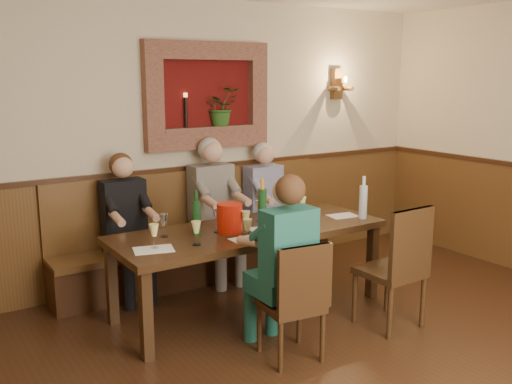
% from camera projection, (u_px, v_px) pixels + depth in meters
% --- Properties ---
extents(room_shell, '(6.04, 6.04, 2.82)m').
position_uv_depth(room_shell, '(426.00, 104.00, 3.19)').
color(room_shell, beige).
rests_on(room_shell, ground).
extents(wainscoting, '(6.02, 6.02, 1.15)m').
position_uv_depth(wainscoting, '(413.00, 321.00, 3.45)').
color(wainscoting, '#593719').
rests_on(wainscoting, ground).
extents(wall_niche, '(1.36, 0.30, 1.06)m').
position_uv_depth(wall_niche, '(211.00, 100.00, 5.75)').
color(wall_niche, '#500C0B').
rests_on(wall_niche, ground).
extents(wall_sconce, '(0.25, 0.20, 0.35)m').
position_uv_depth(wall_sconce, '(338.00, 85.00, 6.60)').
color(wall_sconce, '#593719').
rests_on(wall_sconce, ground).
extents(dining_table, '(2.40, 0.90, 0.75)m').
position_uv_depth(dining_table, '(249.00, 236.00, 4.95)').
color(dining_table, black).
rests_on(dining_table, ground).
extents(bench, '(3.00, 0.45, 1.11)m').
position_uv_depth(bench, '(200.00, 248.00, 5.80)').
color(bench, '#381E0F').
rests_on(bench, ground).
extents(chair_near_left, '(0.45, 0.45, 0.90)m').
position_uv_depth(chair_near_left, '(292.00, 324.00, 4.16)').
color(chair_near_left, black).
rests_on(chair_near_left, ground).
extents(chair_near_right, '(0.47, 0.47, 1.03)m').
position_uv_depth(chair_near_right, '(391.00, 291.00, 4.70)').
color(chair_near_right, black).
rests_on(chair_near_right, ground).
extents(person_bench_left, '(0.39, 0.48, 1.36)m').
position_uv_depth(person_bench_left, '(128.00, 240.00, 5.24)').
color(person_bench_left, black).
rests_on(person_bench_left, ground).
extents(person_bench_mid, '(0.43, 0.53, 1.45)m').
position_uv_depth(person_bench_mid, '(216.00, 222.00, 5.72)').
color(person_bench_mid, '#5A5452').
rests_on(person_bench_mid, ground).
extents(person_bench_right, '(0.39, 0.48, 1.36)m').
position_uv_depth(person_bench_right, '(268.00, 218.00, 6.07)').
color(person_bench_right, navy).
rests_on(person_bench_right, ground).
extents(person_chair_front, '(0.40, 0.49, 1.37)m').
position_uv_depth(person_chair_front, '(281.00, 280.00, 4.22)').
color(person_chair_front, '#1A555D').
rests_on(person_chair_front, ground).
extents(spittoon_bucket, '(0.29, 0.29, 0.24)m').
position_uv_depth(spittoon_bucket, '(230.00, 218.00, 4.79)').
color(spittoon_bucket, red).
rests_on(spittoon_bucket, dining_table).
extents(wine_bottle_green_a, '(0.10, 0.10, 0.42)m').
position_uv_depth(wine_bottle_green_a, '(262.00, 207.00, 4.97)').
color(wine_bottle_green_a, '#19471E').
rests_on(wine_bottle_green_a, dining_table).
extents(wine_bottle_green_b, '(0.09, 0.09, 0.38)m').
position_uv_depth(wine_bottle_green_b, '(197.00, 217.00, 4.69)').
color(wine_bottle_green_b, '#19471E').
rests_on(wine_bottle_green_b, dining_table).
extents(water_bottle, '(0.09, 0.09, 0.40)m').
position_uv_depth(water_bottle, '(363.00, 201.00, 5.24)').
color(water_bottle, silver).
rests_on(water_bottle, dining_table).
extents(tasting_sheet_a, '(0.34, 0.28, 0.00)m').
position_uv_depth(tasting_sheet_a, '(154.00, 250.00, 4.32)').
color(tasting_sheet_a, white).
rests_on(tasting_sheet_a, dining_table).
extents(tasting_sheet_b, '(0.28, 0.22, 0.00)m').
position_uv_depth(tasting_sheet_b, '(264.00, 229.00, 4.90)').
color(tasting_sheet_b, white).
rests_on(tasting_sheet_b, dining_table).
extents(tasting_sheet_c, '(0.30, 0.23, 0.00)m').
position_uv_depth(tasting_sheet_c, '(343.00, 216.00, 5.37)').
color(tasting_sheet_c, white).
rests_on(tasting_sheet_c, dining_table).
extents(tasting_sheet_d, '(0.26, 0.19, 0.00)m').
position_uv_depth(tasting_sheet_d, '(247.00, 239.00, 4.60)').
color(tasting_sheet_d, white).
rests_on(tasting_sheet_d, dining_table).
extents(wine_glass_0, '(0.08, 0.08, 0.19)m').
position_uv_depth(wine_glass_0, '(296.00, 216.00, 4.98)').
color(wine_glass_0, white).
rests_on(wine_glass_0, dining_table).
extents(wine_glass_1, '(0.08, 0.08, 0.19)m').
position_uv_depth(wine_glass_1, '(246.00, 222.00, 4.76)').
color(wine_glass_1, '#FBF796').
rests_on(wine_glass_1, dining_table).
extents(wine_glass_2, '(0.08, 0.08, 0.19)m').
position_uv_depth(wine_glass_2, '(164.00, 225.00, 4.65)').
color(wine_glass_2, white).
rests_on(wine_glass_2, dining_table).
extents(wine_glass_3, '(0.08, 0.08, 0.19)m').
position_uv_depth(wine_glass_3, '(302.00, 207.00, 5.31)').
color(wine_glass_3, '#FBF796').
rests_on(wine_glass_3, dining_table).
extents(wine_glass_4, '(0.08, 0.08, 0.19)m').
position_uv_depth(wine_glass_4, '(218.00, 221.00, 4.80)').
color(wine_glass_4, white).
rests_on(wine_glass_4, dining_table).
extents(wine_glass_5, '(0.08, 0.08, 0.19)m').
position_uv_depth(wine_glass_5, '(260.00, 211.00, 5.16)').
color(wine_glass_5, '#FBF796').
rests_on(wine_glass_5, dining_table).
extents(wine_glass_6, '(0.08, 0.08, 0.19)m').
position_uv_depth(wine_glass_6, '(196.00, 233.00, 4.42)').
color(wine_glass_6, '#FBF796').
rests_on(wine_glass_6, dining_table).
extents(wine_glass_7, '(0.08, 0.08, 0.19)m').
position_uv_depth(wine_glass_7, '(247.00, 231.00, 4.49)').
color(wine_glass_7, '#FBF796').
rests_on(wine_glass_7, dining_table).
extents(wine_glass_8, '(0.08, 0.08, 0.19)m').
position_uv_depth(wine_glass_8, '(154.00, 236.00, 4.34)').
color(wine_glass_8, '#FBF796').
rests_on(wine_glass_8, dining_table).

